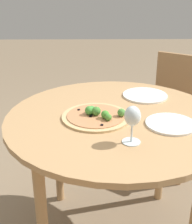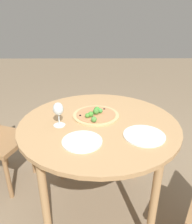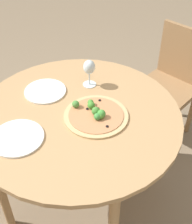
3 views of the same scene
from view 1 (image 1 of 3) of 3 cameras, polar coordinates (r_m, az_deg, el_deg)
name	(u,v)px [view 1 (image 1 of 3)]	position (r m, az deg, el deg)	size (l,w,h in m)	color
dining_table	(115,132)	(1.55, 3.54, -3.68)	(1.07, 1.07, 0.77)	tan
chair_2	(173,109)	(2.41, 13.85, 0.61)	(0.55, 0.55, 0.86)	#997047
pizza	(97,115)	(1.49, 0.14, -0.63)	(0.33, 0.33, 0.06)	tan
wine_glass	(132,118)	(1.24, 6.68, -1.04)	(0.08, 0.08, 0.16)	silver
plate_near	(145,95)	(1.78, 8.94, 3.04)	(0.25, 0.25, 0.01)	white
plate_far	(171,124)	(1.46, 13.53, -2.12)	(0.23, 0.23, 0.01)	white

